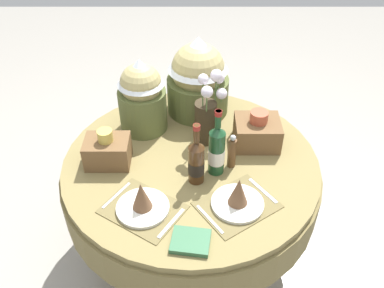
# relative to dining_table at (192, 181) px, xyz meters

# --- Properties ---
(ground) EXTENTS (8.00, 8.00, 0.00)m
(ground) POSITION_rel_dining_table_xyz_m (0.00, 0.00, -0.58)
(ground) COLOR #9E998E
(dining_table) EXTENTS (1.34, 1.34, 0.73)m
(dining_table) POSITION_rel_dining_table_xyz_m (0.00, 0.00, 0.00)
(dining_table) COLOR olive
(dining_table) RESTS_ON ground
(place_setting_left) EXTENTS (0.43, 0.40, 0.16)m
(place_setting_left) POSITION_rel_dining_table_xyz_m (-0.21, -0.34, 0.20)
(place_setting_left) COLOR brown
(place_setting_left) RESTS_ON dining_table
(place_setting_right) EXTENTS (0.43, 0.41, 0.16)m
(place_setting_right) POSITION_rel_dining_table_xyz_m (0.21, -0.31, 0.20)
(place_setting_right) COLOR brown
(place_setting_right) RESTS_ON dining_table
(flower_vase) EXTENTS (0.16, 0.19, 0.42)m
(flower_vase) POSITION_rel_dining_table_xyz_m (0.09, 0.17, 0.33)
(flower_vase) COLOR #332819
(flower_vase) RESTS_ON dining_table
(wine_bottle_left) EXTENTS (0.08, 0.08, 0.36)m
(wine_bottle_left) POSITION_rel_dining_table_xyz_m (0.12, -0.08, 0.29)
(wine_bottle_left) COLOR #194223
(wine_bottle_left) RESTS_ON dining_table
(wine_bottle_centre) EXTENTS (0.08, 0.08, 0.33)m
(wine_bottle_centre) POSITION_rel_dining_table_xyz_m (0.03, -0.15, 0.27)
(wine_bottle_centre) COLOR #422814
(wine_bottle_centre) RESTS_ON dining_table
(pepper_mill) EXTENTS (0.04, 0.04, 0.19)m
(pepper_mill) POSITION_rel_dining_table_xyz_m (0.20, -0.04, 0.24)
(pepper_mill) COLOR brown
(pepper_mill) RESTS_ON dining_table
(book_on_table) EXTENTS (0.18, 0.15, 0.02)m
(book_on_table) POSITION_rel_dining_table_xyz_m (-0.00, -0.52, 0.16)
(book_on_table) COLOR #336642
(book_on_table) RESTS_ON dining_table
(gift_tub_back_left) EXTENTS (0.26, 0.26, 0.42)m
(gift_tub_back_left) POSITION_rel_dining_table_xyz_m (-0.26, 0.29, 0.38)
(gift_tub_back_left) COLOR #566033
(gift_tub_back_left) RESTS_ON dining_table
(gift_tub_back_centre) EXTENTS (0.36, 0.36, 0.47)m
(gift_tub_back_centre) POSITION_rel_dining_table_xyz_m (0.04, 0.46, 0.39)
(gift_tub_back_centre) COLOR #566033
(gift_tub_back_centre) RESTS_ON dining_table
(woven_basket_side_left) EXTENTS (0.22, 0.17, 0.20)m
(woven_basket_side_left) POSITION_rel_dining_table_xyz_m (-0.42, -0.01, 0.23)
(woven_basket_side_left) COLOR brown
(woven_basket_side_left) RESTS_ON dining_table
(woven_basket_side_right) EXTENTS (0.23, 0.21, 0.20)m
(woven_basket_side_right) POSITION_rel_dining_table_xyz_m (0.35, 0.14, 0.23)
(woven_basket_side_right) COLOR brown
(woven_basket_side_right) RESTS_ON dining_table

